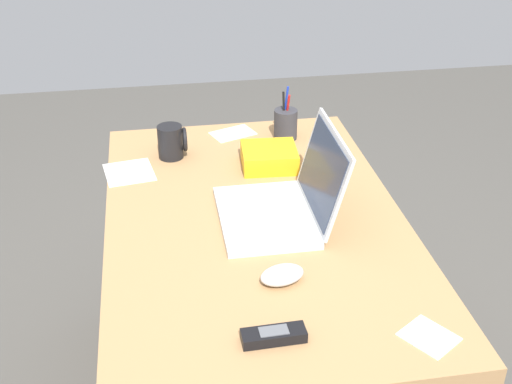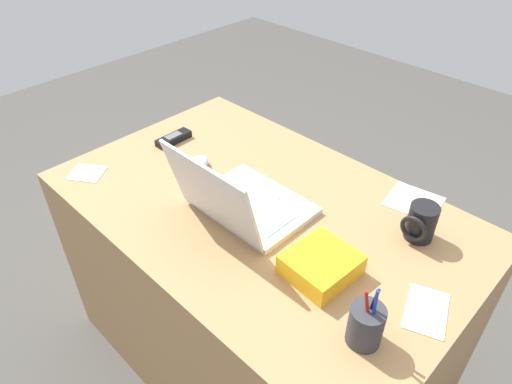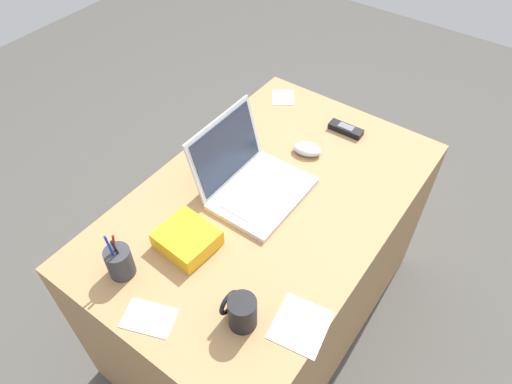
{
  "view_description": "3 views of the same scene",
  "coord_description": "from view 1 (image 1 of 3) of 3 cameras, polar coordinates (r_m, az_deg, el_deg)",
  "views": [
    {
      "loc": [
        1.48,
        -0.24,
        1.68
      ],
      "look_at": [
        0.01,
        -0.0,
        0.83
      ],
      "focal_mm": 47.36,
      "sensor_mm": 36.0,
      "label": 1
    },
    {
      "loc": [
        -0.72,
        0.75,
        1.59
      ],
      "look_at": [
        0.02,
        0.0,
        0.78
      ],
      "focal_mm": 32.3,
      "sensor_mm": 36.0,
      "label": 2
    },
    {
      "loc": [
        -0.85,
        -0.57,
        1.87
      ],
      "look_at": [
        -0.03,
        0.02,
        0.8
      ],
      "focal_mm": 32.53,
      "sensor_mm": 36.0,
      "label": 3
    }
  ],
  "objects": [
    {
      "name": "paper_note_near_laptop",
      "position": [
        1.45,
        14.4,
        -11.75
      ],
      "size": [
        0.13,
        0.13,
        0.0
      ],
      "primitive_type": "cube",
      "rotation": [
        0.0,
        0.0,
        0.59
      ],
      "color": "white",
      "rests_on": "desk"
    },
    {
      "name": "paper_note_left",
      "position": [
        2.23,
        -1.97,
        4.97
      ],
      "size": [
        0.13,
        0.16,
        0.0
      ],
      "primitive_type": "cube",
      "rotation": [
        0.0,
        0.0,
        0.36
      ],
      "color": "white",
      "rests_on": "desk"
    },
    {
      "name": "coffee_mug_white",
      "position": [
        2.07,
        -7.13,
        4.24
      ],
      "size": [
        0.08,
        0.09,
        0.1
      ],
      "color": "black",
      "rests_on": "desk"
    },
    {
      "name": "computer_mouse",
      "position": [
        1.54,
        2.22,
        -7.01
      ],
      "size": [
        0.09,
        0.12,
        0.04
      ],
      "primitive_type": "ellipsoid",
      "rotation": [
        0.0,
        0.0,
        0.28
      ],
      "color": "silver",
      "rests_on": "desk"
    },
    {
      "name": "paper_note_right",
      "position": [
        2.02,
        -10.66,
        1.65
      ],
      "size": [
        0.17,
        0.16,
        0.0
      ],
      "primitive_type": "cube",
      "rotation": [
        0.0,
        0.0,
        0.16
      ],
      "color": "white",
      "rests_on": "desk"
    },
    {
      "name": "laptop",
      "position": [
        1.75,
        2.35,
        -0.86
      ],
      "size": [
        0.32,
        0.3,
        0.24
      ],
      "color": "silver",
      "rests_on": "desk"
    },
    {
      "name": "cordless_phone",
      "position": [
        1.39,
        1.5,
        -12.03
      ],
      "size": [
        0.05,
        0.13,
        0.03
      ],
      "color": "black",
      "rests_on": "desk"
    },
    {
      "name": "snack_bag",
      "position": [
        2.02,
        1.13,
        2.96
      ],
      "size": [
        0.16,
        0.17,
        0.06
      ],
      "primitive_type": "cube",
      "rotation": [
        0.0,
        0.0,
        -0.07
      ],
      "color": "#F2AD19",
      "rests_on": "desk"
    },
    {
      "name": "pen_holder",
      "position": [
        2.18,
        2.52,
        5.77
      ],
      "size": [
        0.07,
        0.07,
        0.17
      ],
      "color": "#333338",
      "rests_on": "desk"
    },
    {
      "name": "desk",
      "position": [
        1.99,
        -0.02,
        -11.36
      ],
      "size": [
        1.23,
        0.78,
        0.74
      ],
      "primitive_type": "cube",
      "color": "#A87C4F",
      "rests_on": "ground"
    }
  ]
}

